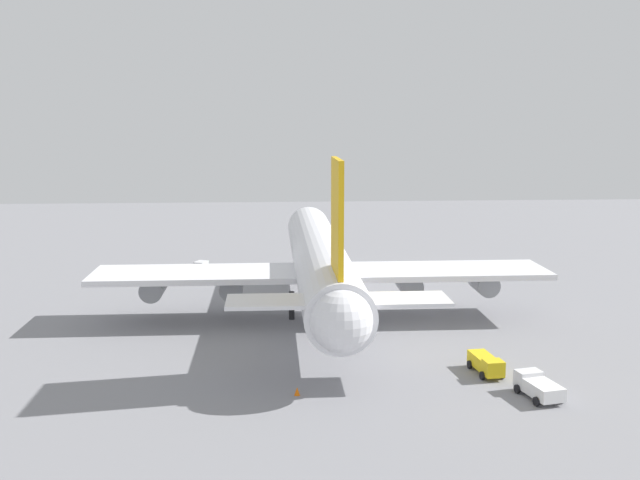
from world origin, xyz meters
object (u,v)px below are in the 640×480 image
Objects in this scene: maintenance_van at (210,269)px; safety_cone_nose at (285,267)px; pushback_tractor at (486,364)px; cargo_loader at (466,271)px; catering_truck at (538,386)px; safety_cone_tail at (297,391)px; cargo_airplane at (320,261)px.

maintenance_van is 13.04m from safety_cone_nose.
cargo_loader is at bearing -12.22° from pushback_tractor.
catering_truck reaches higher than safety_cone_nose.
safety_cone_tail is at bearing 84.77° from catering_truck.
cargo_airplane is 29.64m from safety_cone_nose.
safety_cone_tail is at bearing 103.46° from pushback_tractor.
cargo_airplane is 28.67m from pushback_tractor.
catering_truck is at bearing -159.98° from safety_cone_nose.
maintenance_van is at bearing 84.36° from cargo_loader.
maintenance_van is at bearing 114.32° from safety_cone_nose.
safety_cone_nose is at bearing 7.91° from cargo_airplane.
safety_cone_nose is 57.08m from safety_cone_tail.
safety_cone_nose is at bearing 20.02° from catering_truck.
cargo_airplane is at bearing 31.46° from pushback_tractor.
pushback_tractor reaches higher than safety_cone_tail.
pushback_tractor is at bearing -148.54° from cargo_airplane.
pushback_tractor is 55.83m from safety_cone_nose.
cargo_loader is 5.93× the size of safety_cone_tail.
cargo_airplane reaches higher than safety_cone_tail.
catering_truck is 7.16× the size of safety_cone_tail.
maintenance_van reaches higher than safety_cone_tail.
safety_cone_nose is 0.82× the size of safety_cone_tail.
catering_truck is 7.04m from pushback_tractor.
cargo_loader is 40.08m from maintenance_van.
cargo_airplane reaches higher than pushback_tractor.
safety_cone_tail is at bearing -167.09° from maintenance_van.
safety_cone_nose is (59.05, 21.51, -0.72)m from catering_truck.
pushback_tractor is at bearing -160.49° from safety_cone_nose.
cargo_airplane is 31.37m from cargo_loader.
cargo_airplane reaches higher than cargo_loader.
pushback_tractor is 19.18m from safety_cone_tail.
pushback_tractor is 56.24m from maintenance_van.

